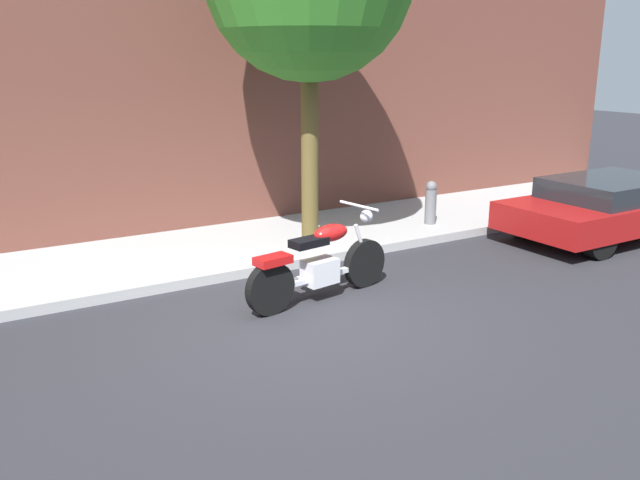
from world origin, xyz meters
The scene contains 5 objects.
ground_plane centered at (0.00, 0.00, 0.00)m, with size 60.00×60.00×0.00m, color #28282D.
sidewalk centered at (0.00, 3.00, 0.07)m, with size 21.07×2.58×0.14m, color #A3A3A3.
motorcycle centered at (0.42, 0.46, 0.47)m, with size 2.21×0.73×1.15m.
parked_car_red centered at (6.30, 0.53, 0.55)m, with size 4.11×1.80×1.03m.
fire_hydrant centered at (3.88, 2.41, 0.46)m, with size 0.20×0.20×0.91m.
Camera 1 is at (-3.70, -6.43, 3.01)m, focal length 37.38 mm.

